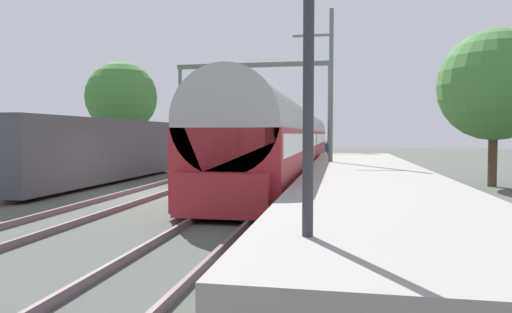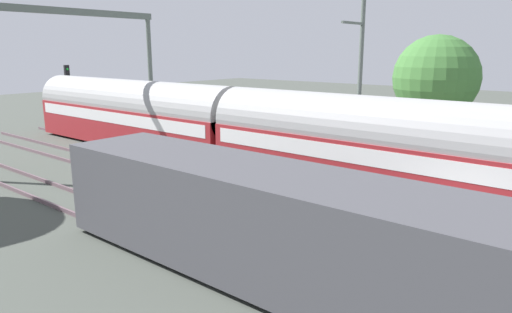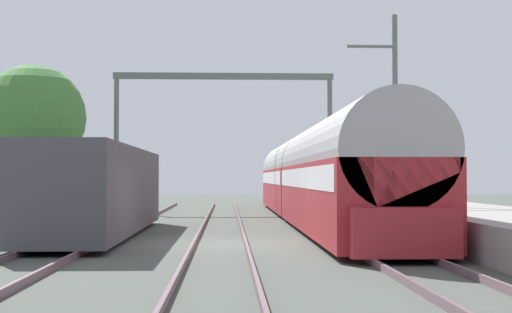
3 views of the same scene
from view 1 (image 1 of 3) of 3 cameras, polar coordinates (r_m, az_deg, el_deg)
ground at (r=17.35m, az=-13.14°, el=-4.54°), size 120.00×120.00×0.00m
track_far_west at (r=19.32m, az=-24.28°, el=-3.73°), size 1.52×60.00×0.16m
track_west at (r=17.34m, az=-13.15°, el=-4.28°), size 1.52×60.00×0.16m
track_east at (r=16.15m, az=0.22°, el=-4.72°), size 1.52×60.00×0.16m
platform at (r=17.87m, az=13.54°, el=-2.88°), size 4.40×28.00×0.90m
passenger_train at (r=27.24m, az=4.47°, el=2.32°), size 2.93×32.85×3.82m
freight_car at (r=21.84m, az=-19.69°, el=0.74°), size 2.80×13.00×2.70m
person_crossing at (r=35.67m, az=8.91°, el=0.89°), size 0.43×0.30×1.73m
railway_signal_near at (r=5.88m, az=6.58°, el=13.95°), size 0.36×0.30×5.23m
railway_signal_far at (r=45.88m, az=9.33°, el=3.71°), size 0.36×0.30×4.57m
catenary_gantry at (r=36.74m, az=-0.42°, el=8.17°), size 12.52×0.28×7.86m
catenary_pole_east_mid at (r=21.78m, az=9.21°, el=7.91°), size 1.90×0.20×8.00m
tree_west_background at (r=37.87m, az=-16.42°, el=7.11°), size 5.56×5.56×7.90m
tree_east_background at (r=21.60m, az=27.60°, el=7.85°), size 4.58×4.58×6.51m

